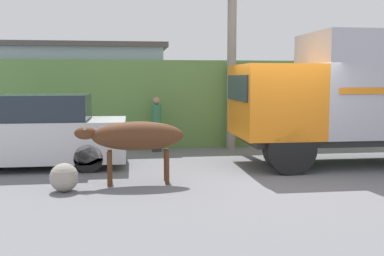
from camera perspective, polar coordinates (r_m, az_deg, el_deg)
ground_plane at (r=10.30m, az=11.43°, el=-5.85°), size 60.00×60.00×0.00m
hillside_embankment at (r=16.73m, az=3.81°, el=3.58°), size 32.00×5.43×2.70m
building_backdrop at (r=15.31m, az=-13.97°, el=4.27°), size 5.63×2.70×3.27m
cargo_truck at (r=11.95m, az=20.97°, el=4.20°), size 6.04×2.30×3.25m
brown_cow at (r=9.19m, az=-7.16°, el=-1.11°), size 2.20×0.59×1.28m
parked_suv at (r=11.46m, az=-19.40°, el=-0.57°), size 4.42×1.79×1.76m
pedestrian_on_hill at (r=13.17m, az=-4.54°, el=0.85°), size 0.36×0.36×1.61m
utility_pole at (r=13.78m, az=5.06°, el=8.53°), size 0.90×0.27×5.18m
roadside_rock at (r=8.93m, az=-15.93°, el=-6.05°), size 0.55×0.55×0.55m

